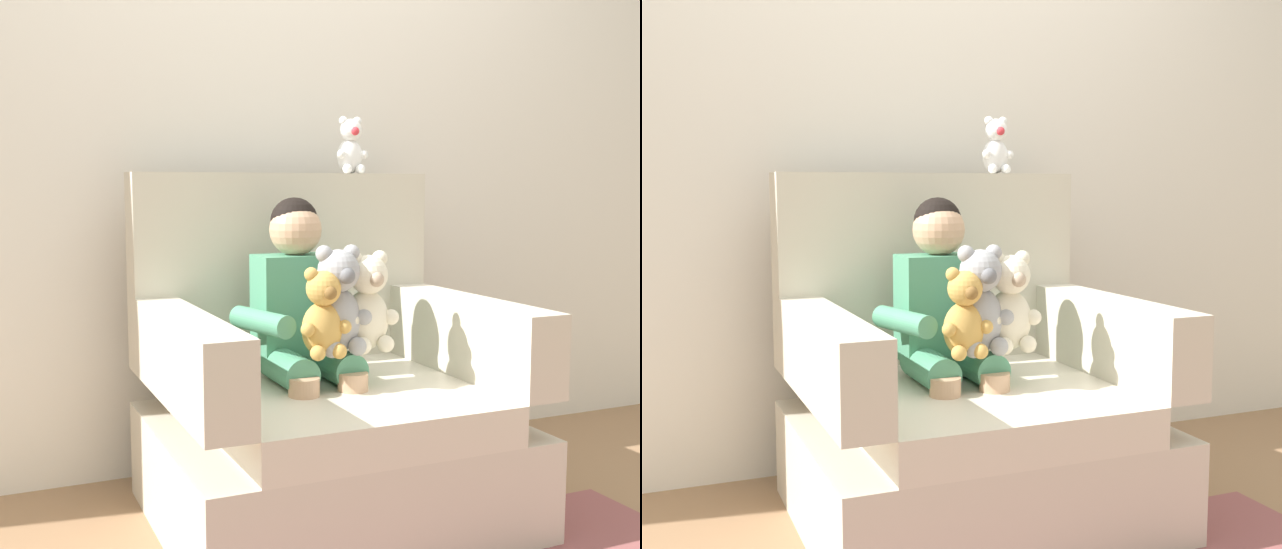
# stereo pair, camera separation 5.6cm
# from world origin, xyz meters

# --- Properties ---
(ground_plane) EXTENTS (8.00, 8.00, 0.00)m
(ground_plane) POSITION_xyz_m (0.00, 0.00, 0.00)
(ground_plane) COLOR #936D4C
(back_wall) EXTENTS (6.00, 0.10, 2.60)m
(back_wall) POSITION_xyz_m (0.00, 0.67, 1.30)
(back_wall) COLOR silver
(back_wall) RESTS_ON ground
(armchair) EXTENTS (1.08, 0.95, 1.10)m
(armchair) POSITION_xyz_m (0.00, 0.05, 0.34)
(armchair) COLOR beige
(armchair) RESTS_ON ground
(seated_child) EXTENTS (0.45, 0.39, 0.82)m
(seated_child) POSITION_xyz_m (-0.06, 0.08, 0.65)
(seated_child) COLOR #4C9370
(seated_child) RESTS_ON armchair
(plush_honey) EXTENTS (0.16, 0.13, 0.27)m
(plush_honey) POSITION_xyz_m (-0.07, -0.10, 0.68)
(plush_honey) COLOR gold
(plush_honey) RESTS_ON armchair
(plush_grey) EXTENTS (0.20, 0.16, 0.33)m
(plush_grey) POSITION_xyz_m (-0.01, -0.07, 0.70)
(plush_grey) COLOR #9E9EA3
(plush_grey) RESTS_ON armchair
(plush_cream) EXTENTS (0.18, 0.15, 0.31)m
(plush_cream) POSITION_xyz_m (0.10, -0.07, 0.69)
(plush_cream) COLOR silver
(plush_cream) RESTS_ON armchair
(plush_white_on_backrest) EXTENTS (0.12, 0.10, 0.21)m
(plush_white_on_backrest) POSITION_xyz_m (0.26, 0.40, 1.20)
(plush_white_on_backrest) COLOR white
(plush_white_on_backrest) RESTS_ON armchair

